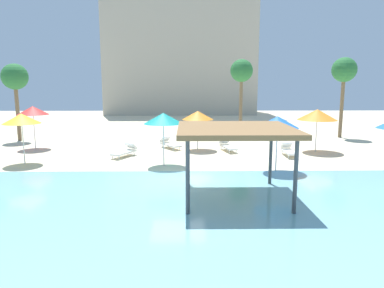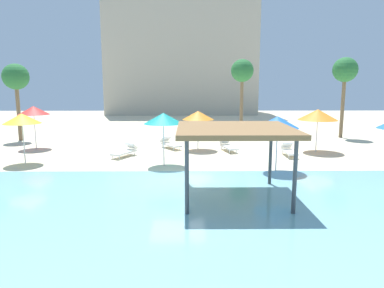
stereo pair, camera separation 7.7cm
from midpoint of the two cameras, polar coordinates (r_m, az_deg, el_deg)
The scene contains 17 objects.
ground_plane at distance 16.21m, azimuth -2.37°, elevation -5.74°, with size 80.00×80.00×0.00m, color beige.
lagoon_water at distance 11.23m, azimuth -3.09°, elevation -12.82°, with size 44.00×13.50×0.04m, color #7AB7C1.
shade_pavilion at distance 13.32m, azimuth 6.73°, elevation 1.97°, with size 4.23×4.23×2.71m.
beach_umbrella_orange_1 at distance 23.10m, azimuth 0.81°, elevation 4.58°, with size 2.04×2.04×2.53m.
beach_umbrella_orange_2 at distance 23.79m, azimuth 19.20°, elevation 4.43°, with size 2.45×2.45×2.68m.
beach_umbrella_yellow_3 at distance 21.07m, azimuth -25.57°, elevation 3.65°, with size 1.95×1.95×2.71m.
beach_umbrella_teal_4 at distance 18.65m, azimuth -4.70°, elevation 4.08°, with size 2.06×2.06×2.78m.
beach_umbrella_red_5 at distance 25.69m, azimuth -24.04°, elevation 4.89°, with size 2.04×2.04×2.81m.
beach_umbrella_blue_6 at distance 17.79m, azimuth 13.32°, elevation 3.42°, with size 2.04×2.04×2.73m.
lounge_chair_0 at distance 23.04m, azimuth 5.60°, elevation -0.28°, with size 1.06×1.99×0.74m.
lounge_chair_2 at distance 22.16m, azimuth 15.01°, elevation -0.98°, with size 0.62×1.90×0.74m.
lounge_chair_3 at distance 23.85m, azimuth -3.71°, elevation 0.08°, with size 1.53×1.92×0.74m.
lounge_chair_4 at distance 21.56m, azimuth -10.67°, elevation -1.10°, with size 1.41×1.96×0.74m.
palm_tree_0 at distance 30.95m, azimuth 7.80°, elevation 11.20°, with size 1.90×1.90×6.26m.
palm_tree_1 at distance 29.75m, azimuth -26.39°, elevation 9.33°, with size 1.90×1.90×5.70m.
palm_tree_3 at distance 30.65m, azimuth 22.95°, elevation 10.53°, with size 1.90×1.90×6.25m.
hotel_block_0 at distance 52.79m, azimuth -1.89°, elevation 15.78°, with size 20.38×10.10×19.75m, color #B2A893.
Camera 1 is at (0.40, -15.61, 4.33)m, focal length 33.57 mm.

